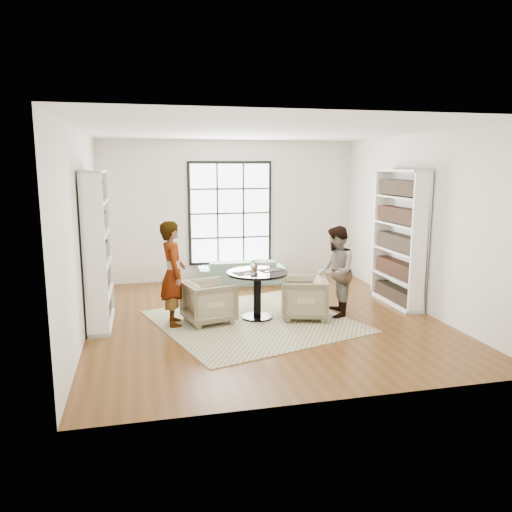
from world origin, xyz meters
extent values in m
plane|color=#5A3115|center=(0.00, 0.00, 0.00)|extent=(6.00, 6.00, 0.00)
plane|color=silver|center=(0.00, 3.00, 1.50)|extent=(5.50, 0.00, 5.50)
plane|color=silver|center=(-2.75, 0.00, 1.50)|extent=(0.00, 6.00, 6.00)
plane|color=silver|center=(2.75, 0.00, 1.50)|extent=(0.00, 6.00, 6.00)
plane|color=silver|center=(0.00, -3.00, 1.50)|extent=(5.50, 0.00, 5.50)
plane|color=white|center=(0.00, 0.00, 3.00)|extent=(6.00, 6.00, 0.00)
cube|color=black|center=(0.00, 2.98, 1.45)|extent=(1.82, 0.06, 2.22)
cube|color=white|center=(0.00, 2.94, 1.45)|extent=(1.70, 0.02, 2.10)
cube|color=tan|center=(-0.20, -0.15, 0.01)|extent=(3.54, 3.54, 0.01)
cylinder|color=black|center=(-0.10, 0.00, 0.02)|extent=(0.50, 0.50, 0.04)
cylinder|color=black|center=(-0.10, 0.00, 0.38)|extent=(0.13, 0.13, 0.70)
cylinder|color=black|center=(-0.10, 0.00, 0.76)|extent=(0.98, 0.98, 0.04)
imported|color=slate|center=(0.13, 2.45, 0.26)|extent=(1.82, 0.78, 0.52)
imported|color=tan|center=(-0.89, -0.02, 0.34)|extent=(0.90, 0.88, 0.67)
imported|color=tan|center=(0.64, -0.14, 0.34)|extent=(0.91, 0.89, 0.68)
imported|color=gray|center=(-1.44, -0.02, 0.82)|extent=(0.41, 0.61, 1.64)
imported|color=gray|center=(1.19, -0.14, 0.75)|extent=(0.75, 0.86, 1.50)
cube|color=black|center=(-0.31, -0.06, 0.79)|extent=(0.40, 0.35, 0.01)
cube|color=black|center=(0.12, 0.06, 0.79)|extent=(0.40, 0.35, 0.01)
cylinder|color=silver|center=(-0.22, -0.18, 0.79)|extent=(0.06, 0.06, 0.01)
cylinder|color=silver|center=(-0.22, -0.18, 0.84)|extent=(0.01, 0.01, 0.10)
sphere|color=maroon|center=(-0.22, -0.18, 0.92)|extent=(0.08, 0.08, 0.08)
ellipsoid|color=white|center=(-0.22, -0.18, 0.92)|extent=(0.08, 0.08, 0.09)
cylinder|color=silver|center=(0.05, -0.05, 0.79)|extent=(0.07, 0.07, 0.01)
cylinder|color=silver|center=(0.05, -0.05, 0.84)|extent=(0.01, 0.01, 0.11)
sphere|color=maroon|center=(0.05, -0.05, 0.93)|extent=(0.08, 0.08, 0.08)
ellipsoid|color=white|center=(0.05, -0.05, 0.93)|extent=(0.09, 0.09, 0.10)
imported|color=gray|center=(-0.13, 0.06, 0.89)|extent=(0.21, 0.18, 0.22)
camera|label=1|loc=(-1.91, -7.64, 2.48)|focal=35.00mm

